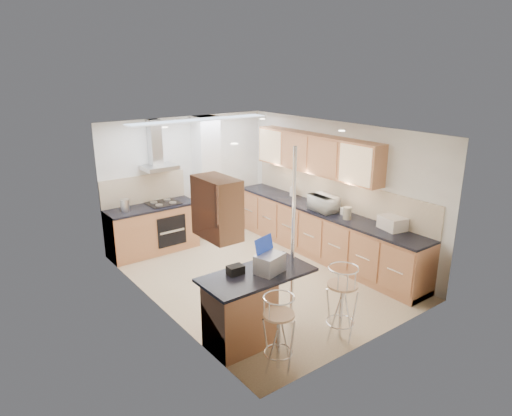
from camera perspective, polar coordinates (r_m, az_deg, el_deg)
ground at (r=7.89m, az=0.30°, el=-8.54°), size 4.80×4.80×0.00m
room_shell at (r=7.82m, az=0.55°, el=3.28°), size 3.64×4.84×2.51m
right_counter at (r=8.63m, az=8.28°, el=-3.06°), size 0.63×4.40×0.92m
back_counter at (r=8.95m, az=-12.79°, el=-2.55°), size 1.70×0.63×0.92m
peninsula at (r=6.05m, az=0.12°, el=-12.14°), size 1.47×0.72×0.94m
microwave at (r=8.34m, az=8.48°, el=0.59°), size 0.39×0.55×0.29m
laptop at (r=5.81m, az=1.72°, el=-6.94°), size 0.41×0.35×0.24m
bag at (r=5.80m, az=-2.59°, el=-7.73°), size 0.21×0.16×0.11m
bar_stool_near at (r=5.52m, az=2.83°, el=-15.30°), size 0.51×0.51×0.96m
bar_stool_end at (r=6.14m, az=10.63°, el=-11.57°), size 0.58×0.58×1.03m
jar_a at (r=9.25m, az=4.61°, el=2.10°), size 0.15×0.15×0.19m
jar_b at (r=8.88m, az=7.14°, el=1.19°), size 0.12×0.12×0.14m
jar_c at (r=7.98m, az=11.34°, el=-0.63°), size 0.15×0.15×0.21m
jar_d at (r=8.23m, az=10.79°, el=-0.38°), size 0.12×0.12×0.12m
bread_bin at (r=7.67m, az=16.70°, el=-1.80°), size 0.39×0.46×0.21m
kettle at (r=8.59m, az=-16.08°, el=0.33°), size 0.16×0.16×0.22m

